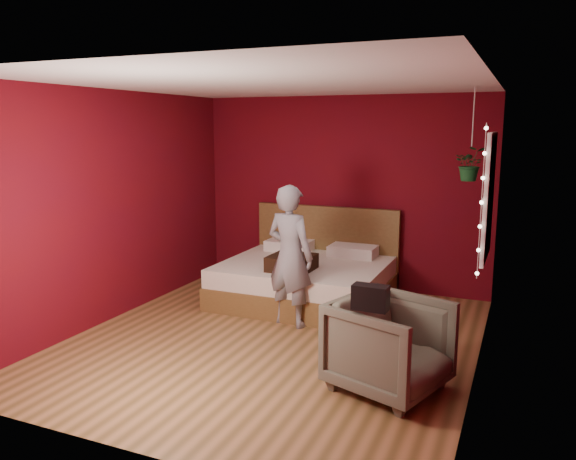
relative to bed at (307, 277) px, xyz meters
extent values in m
plane|color=#95633B|center=(0.19, -1.43, -0.29)|extent=(4.50, 4.50, 0.00)
cube|color=#5C090F|center=(0.19, 0.83, 1.01)|extent=(4.00, 0.02, 2.60)
cube|color=#5C090F|center=(0.19, -3.69, 1.01)|extent=(4.00, 0.02, 2.60)
cube|color=#5C090F|center=(-1.82, -1.43, 1.01)|extent=(0.02, 4.50, 2.60)
cube|color=#5C090F|center=(2.20, -1.43, 1.01)|extent=(0.02, 4.50, 2.60)
cube|color=white|center=(0.19, -1.43, 2.32)|extent=(4.00, 4.50, 0.02)
cube|color=white|center=(2.16, -0.53, 1.21)|extent=(0.04, 0.97, 1.27)
cube|color=black|center=(2.14, -0.53, 1.21)|extent=(0.02, 0.85, 1.15)
cube|color=white|center=(2.14, -0.53, 1.21)|extent=(0.03, 0.05, 1.15)
cube|color=white|center=(2.14, -0.53, 1.21)|extent=(0.03, 0.85, 0.05)
cylinder|color=silver|center=(2.13, -1.06, 1.21)|extent=(0.01, 0.01, 1.45)
sphere|color=#FFF2CC|center=(2.13, -1.06, 0.54)|extent=(0.04, 0.04, 0.04)
sphere|color=#FFF2CC|center=(2.13, -1.06, 0.76)|extent=(0.04, 0.04, 0.04)
sphere|color=#FFF2CC|center=(2.13, -1.06, 0.99)|extent=(0.04, 0.04, 0.04)
sphere|color=#FFF2CC|center=(2.13, -1.06, 1.21)|extent=(0.04, 0.04, 0.04)
sphere|color=#FFF2CC|center=(2.13, -1.06, 1.44)|extent=(0.04, 0.04, 0.04)
sphere|color=#FFF2CC|center=(2.13, -1.06, 1.66)|extent=(0.04, 0.04, 0.04)
sphere|color=#FFF2CC|center=(2.13, -1.06, 1.89)|extent=(0.04, 0.04, 0.04)
cube|color=brown|center=(0.00, -0.09, -0.15)|extent=(2.02, 1.72, 0.28)
cube|color=silver|center=(0.00, -0.09, 0.11)|extent=(1.98, 1.69, 0.22)
cube|color=brown|center=(0.00, 0.72, 0.27)|extent=(2.02, 0.08, 1.11)
cube|color=silver|center=(-0.46, 0.48, 0.29)|extent=(0.61, 0.38, 0.14)
cube|color=silver|center=(0.46, 0.48, 0.29)|extent=(0.61, 0.38, 0.14)
imported|color=gray|center=(0.16, -0.93, 0.50)|extent=(0.65, 0.50, 1.58)
imported|color=#575445|center=(1.54, -2.08, 0.10)|extent=(1.08, 1.07, 0.78)
cube|color=black|center=(1.45, -2.37, 0.59)|extent=(0.28, 0.15, 0.20)
cube|color=black|center=(-0.01, -0.49, 0.31)|extent=(0.51, 0.51, 0.18)
cylinder|color=silver|center=(1.93, -0.14, 2.00)|extent=(0.01, 0.01, 0.62)
imported|color=#175121|center=(1.93, -0.14, 1.50)|extent=(0.38, 0.35, 0.37)
camera|label=1|loc=(2.50, -6.48, 1.90)|focal=35.00mm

